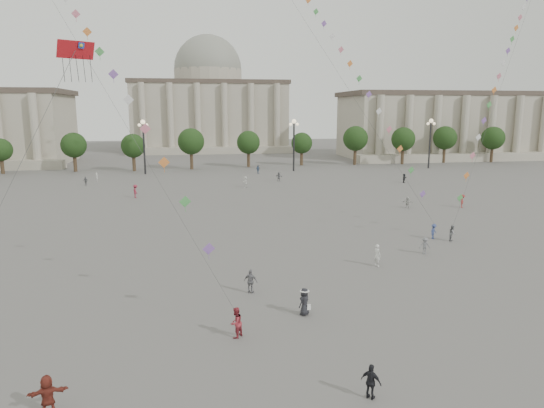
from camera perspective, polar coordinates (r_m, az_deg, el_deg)
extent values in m
plane|color=#53504E|center=(31.28, 2.00, -12.54)|extent=(360.00, 360.00, 0.00)
cube|color=#A69D8B|center=(147.27, 24.16, 8.32)|extent=(80.00, 22.00, 16.00)
cube|color=#493E35|center=(147.26, 24.42, 11.65)|extent=(81.60, 22.44, 1.20)
cube|color=#A69D8B|center=(137.00, 26.90, 5.02)|extent=(84.00, 4.00, 2.00)
cube|color=#A69D8B|center=(158.23, -7.40, 10.02)|extent=(46.00, 30.00, 20.00)
cube|color=#493E35|center=(158.41, -7.49, 13.86)|extent=(46.92, 30.60, 1.20)
cube|color=#A69D8B|center=(141.69, -7.05, 6.28)|extent=(48.30, 4.00, 2.00)
cylinder|color=#A69D8B|center=(158.52, -7.51, 14.54)|extent=(21.00, 21.00, 5.00)
sphere|color=gray|center=(158.70, -7.53, 15.44)|extent=(21.00, 21.00, 21.00)
cylinder|color=#36251B|center=(112.65, -28.18, 4.24)|extent=(0.70, 0.70, 3.52)
sphere|color=black|center=(112.36, -28.35, 6.10)|extent=(5.12, 5.12, 5.12)
cylinder|color=#36251B|center=(109.38, -22.21, 4.57)|extent=(0.70, 0.70, 3.52)
sphere|color=black|center=(109.08, -22.35, 6.49)|extent=(5.12, 5.12, 5.12)
cylinder|color=#36251B|center=(107.35, -15.94, 4.85)|extent=(0.70, 0.70, 3.52)
sphere|color=black|center=(107.05, -16.04, 6.81)|extent=(5.12, 5.12, 5.12)
cylinder|color=#36251B|center=(106.65, -9.50, 5.09)|extent=(0.70, 0.70, 3.52)
sphere|color=black|center=(106.34, -9.56, 7.06)|extent=(5.12, 5.12, 5.12)
cylinder|color=#36251B|center=(107.29, -3.05, 5.26)|extent=(0.70, 0.70, 3.52)
sphere|color=black|center=(106.98, -3.07, 7.22)|extent=(5.12, 5.12, 5.12)
cylinder|color=#36251B|center=(109.25, 3.24, 5.36)|extent=(0.70, 0.70, 3.52)
sphere|color=black|center=(108.95, 3.26, 7.28)|extent=(5.12, 5.12, 5.12)
cylinder|color=#36251B|center=(112.46, 9.25, 5.39)|extent=(0.70, 0.70, 3.52)
sphere|color=black|center=(112.17, 9.31, 7.26)|extent=(5.12, 5.12, 5.12)
cylinder|color=#36251B|center=(116.83, 14.86, 5.38)|extent=(0.70, 0.70, 3.52)
sphere|color=black|center=(116.55, 14.95, 7.18)|extent=(5.12, 5.12, 5.12)
cylinder|color=#36251B|center=(122.22, 20.03, 5.31)|extent=(0.70, 0.70, 3.52)
sphere|color=black|center=(121.95, 20.14, 7.03)|extent=(5.12, 5.12, 5.12)
cylinder|color=#36251B|center=(128.51, 24.72, 5.22)|extent=(0.70, 0.70, 3.52)
sphere|color=black|center=(128.26, 24.85, 6.85)|extent=(5.12, 5.12, 5.12)
cylinder|color=#262628|center=(98.83, -14.81, 6.30)|extent=(0.36, 0.36, 10.00)
sphere|color=#FFE5B2|center=(98.57, -14.96, 9.31)|extent=(0.90, 0.90, 0.90)
sphere|color=#FFE5B2|center=(98.65, -15.35, 8.95)|extent=(0.60, 0.60, 0.60)
sphere|color=#FFE5B2|center=(98.52, -14.53, 8.98)|extent=(0.60, 0.60, 0.60)
cylinder|color=#262628|center=(100.54, 2.58, 6.73)|extent=(0.36, 0.36, 10.00)
sphere|color=#FFE5B2|center=(100.29, 2.61, 9.69)|extent=(0.90, 0.90, 0.90)
sphere|color=#FFE5B2|center=(100.16, 2.21, 9.35)|extent=(0.60, 0.60, 0.60)
sphere|color=#FFE5B2|center=(100.45, 3.00, 9.35)|extent=(0.60, 0.60, 0.60)
cylinder|color=#262628|center=(110.69, 18.06, 6.59)|extent=(0.36, 0.36, 10.00)
sphere|color=#FFE5B2|center=(110.46, 18.23, 9.28)|extent=(0.90, 0.90, 0.90)
sphere|color=#FFE5B2|center=(110.15, 17.88, 8.99)|extent=(0.60, 0.60, 0.60)
sphere|color=#FFE5B2|center=(110.79, 18.53, 8.96)|extent=(0.60, 0.60, 0.60)
imported|color=#334B73|center=(96.91, -1.67, 4.10)|extent=(1.05, 0.84, 1.66)
imported|color=white|center=(79.62, -3.14, 2.63)|extent=(1.20, 1.75, 1.82)
imported|color=slate|center=(44.87, 17.55, -4.69)|extent=(1.05, 0.71, 1.50)
imported|color=beige|center=(65.03, 15.65, 0.19)|extent=(1.45, 0.86, 1.49)
imported|color=maroon|center=(67.60, 21.51, 0.32)|extent=(1.15, 1.28, 1.72)
imported|color=black|center=(87.58, 15.28, 2.95)|extent=(1.37, 1.38, 1.59)
imported|color=white|center=(92.03, -19.90, 3.02)|extent=(0.57, 0.65, 1.50)
imported|color=slate|center=(86.42, 0.81, 3.24)|extent=(1.48, 1.31, 1.62)
imported|color=silver|center=(40.40, 12.27, -5.91)|extent=(0.65, 0.78, 1.83)
imported|color=#5C5D61|center=(87.27, -21.09, 2.54)|extent=(0.95, 0.64, 1.50)
imported|color=maroon|center=(72.62, -15.77, 1.46)|extent=(1.13, 1.42, 1.93)
imported|color=black|center=(22.98, 11.58, -19.81)|extent=(0.95, 0.94, 1.61)
imported|color=maroon|center=(23.52, -24.90, -19.72)|extent=(1.70, 0.83, 1.75)
imported|color=slate|center=(33.92, -2.52, -9.08)|extent=(1.07, 0.88, 1.71)
imported|color=maroon|center=(27.79, -4.27, -13.74)|extent=(1.06, 1.07, 1.75)
imported|color=#364479|center=(50.28, 18.50, -3.07)|extent=(1.11, 1.05, 1.51)
imported|color=slate|center=(50.05, 20.46, -3.23)|extent=(0.94, 0.97, 1.58)
imported|color=black|center=(30.57, 3.84, -11.39)|extent=(0.99, 0.97, 1.72)
cone|color=white|center=(30.29, 3.86, -10.06)|extent=(0.52, 0.52, 0.14)
cylinder|color=white|center=(30.31, 3.86, -10.17)|extent=(0.60, 0.60, 0.02)
cube|color=white|center=(30.61, 4.36, -12.00)|extent=(0.22, 0.10, 0.35)
cube|color=#AD1219|center=(32.88, -22.10, 16.46)|extent=(2.14, 1.60, 1.02)
cube|color=#188532|center=(32.95, -22.76, 16.84)|extent=(0.40, 0.35, 0.34)
cube|color=#2042AF|center=(32.80, -21.52, 16.96)|extent=(0.40, 0.35, 0.34)
sphere|color=gold|center=(32.91, -22.78, 16.85)|extent=(0.20, 0.20, 0.20)
sphere|color=gold|center=(32.76, -21.54, 16.96)|extent=(0.20, 0.20, 0.20)
cylinder|color=#3F3F3F|center=(30.05, -28.12, 2.70)|extent=(0.02, 0.02, 17.35)
cylinder|color=#3F3F3F|center=(56.17, -24.32, 20.83)|extent=(0.02, 0.02, 77.49)
cube|color=#8558B0|center=(28.78, -7.44, -5.24)|extent=(0.76, 0.25, 0.76)
cube|color=#4BA350|center=(30.63, -10.19, 0.28)|extent=(0.76, 0.25, 0.76)
cube|color=orange|center=(32.81, -12.59, 4.81)|extent=(0.76, 0.25, 0.76)
cube|color=#DA7389|center=(35.22, -14.69, 8.56)|extent=(0.76, 0.25, 0.76)
cube|color=white|center=(37.80, -16.53, 11.69)|extent=(0.76, 0.25, 0.76)
cube|color=#8558B0|center=(40.51, -18.17, 14.31)|extent=(0.76, 0.25, 0.76)
cube|color=#4BA350|center=(43.32, -19.62, 16.53)|extent=(0.76, 0.25, 0.76)
cube|color=orange|center=(46.20, -20.92, 18.41)|extent=(0.76, 0.25, 0.76)
cube|color=#DA7389|center=(49.14, -22.09, 20.02)|extent=(0.76, 0.25, 0.76)
cube|color=#8558B0|center=(50.60, 17.31, 1.15)|extent=(0.76, 0.25, 0.76)
cube|color=#4BA350|center=(51.35, 16.06, 3.86)|extent=(0.76, 0.25, 0.76)
cube|color=orange|center=(52.25, 14.83, 6.30)|extent=(0.76, 0.25, 0.76)
cube|color=#DA7389|center=(53.26, 13.64, 8.54)|extent=(0.76, 0.25, 0.76)
cube|color=white|center=(54.38, 12.47, 10.61)|extent=(0.76, 0.25, 0.76)
cube|color=#8558B0|center=(55.58, 11.33, 12.54)|extent=(0.76, 0.25, 0.76)
cube|color=#4BA350|center=(56.86, 10.23, 14.33)|extent=(0.76, 0.25, 0.76)
cube|color=orange|center=(58.21, 9.16, 16.00)|extent=(0.76, 0.25, 0.76)
cube|color=#DA7389|center=(59.62, 8.12, 17.55)|extent=(0.76, 0.25, 0.76)
cube|color=white|center=(61.09, 7.11, 19.00)|extent=(0.76, 0.25, 0.76)
cube|color=#8558B0|center=(62.60, 6.14, 20.35)|extent=(0.76, 0.25, 0.76)
cube|color=#4BA350|center=(64.16, 5.19, 21.62)|extent=(0.76, 0.25, 0.76)
cube|color=orange|center=(65.76, 4.28, 22.80)|extent=(0.76, 0.25, 0.76)
cylinder|color=#3F3F3F|center=(71.10, 27.01, 17.21)|extent=(0.02, 0.02, 60.20)
cube|color=#4BA350|center=(51.03, 21.25, 0.69)|extent=(0.76, 0.25, 0.76)
cube|color=orange|center=(52.39, 21.92, 3.14)|extent=(0.76, 0.25, 0.76)
cube|color=#DA7389|center=(53.86, 22.54, 5.29)|extent=(0.76, 0.25, 0.76)
cube|color=white|center=(55.41, 23.12, 7.23)|extent=(0.76, 0.25, 0.76)
cube|color=#8558B0|center=(57.02, 23.67, 8.99)|extent=(0.76, 0.25, 0.76)
cube|color=#4BA350|center=(58.70, 24.19, 10.61)|extent=(0.76, 0.25, 0.76)
cube|color=orange|center=(60.41, 24.68, 12.10)|extent=(0.76, 0.25, 0.76)
cube|color=#DA7389|center=(62.17, 25.15, 13.47)|extent=(0.76, 0.25, 0.76)
cube|color=white|center=(63.97, 25.59, 14.73)|extent=(0.76, 0.25, 0.76)
cube|color=#8558B0|center=(65.79, 26.02, 15.91)|extent=(0.76, 0.25, 0.76)
cube|color=#4BA350|center=(67.64, 26.42, 17.00)|extent=(0.76, 0.25, 0.76)
cube|color=orange|center=(69.52, 26.80, 18.01)|extent=(0.76, 0.25, 0.76)
cube|color=#DA7389|center=(71.41, 27.17, 18.96)|extent=(0.76, 0.25, 0.76)
cube|color=white|center=(73.32, 27.52, 19.84)|extent=(0.76, 0.25, 0.76)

